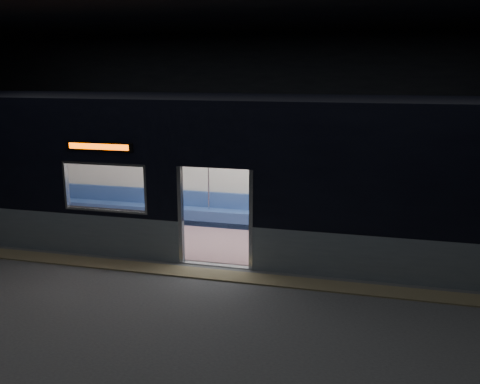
% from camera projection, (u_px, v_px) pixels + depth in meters
% --- Properties ---
extents(station_floor, '(24.00, 14.00, 0.01)m').
position_uv_depth(station_floor, '(200.00, 286.00, 9.44)').
color(station_floor, '#47494C').
rests_on(station_floor, ground).
extents(station_envelope, '(24.00, 14.00, 5.00)m').
position_uv_depth(station_envelope, '(196.00, 85.00, 8.58)').
color(station_envelope, black).
rests_on(station_envelope, station_floor).
extents(tactile_strip, '(22.80, 0.50, 0.03)m').
position_uv_depth(tactile_strip, '(209.00, 274.00, 9.95)').
color(tactile_strip, '#8C7F59').
rests_on(tactile_strip, station_floor).
extents(metro_car, '(18.00, 3.04, 3.35)m').
position_uv_depth(metro_car, '(234.00, 164.00, 11.40)').
color(metro_car, gray).
rests_on(metro_car, station_floor).
extents(passenger, '(0.37, 0.64, 1.31)m').
position_uv_depth(passenger, '(400.00, 209.00, 11.74)').
color(passenger, black).
rests_on(passenger, metro_car).
extents(handbag, '(0.29, 0.26, 0.13)m').
position_uv_depth(handbag, '(399.00, 216.00, 11.57)').
color(handbag, black).
rests_on(handbag, passenger).
extents(transit_map, '(0.94, 0.03, 0.61)m').
position_uv_depth(transit_map, '(326.00, 174.00, 12.27)').
color(transit_map, white).
rests_on(transit_map, metro_car).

